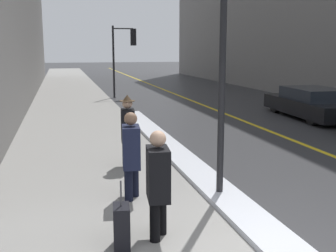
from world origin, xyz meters
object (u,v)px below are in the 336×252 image
object	(u,v)px
parked_car_black	(312,103)
pedestrian_trailing	(158,180)
lamp_post	(224,6)
pedestrian_in_fedora	(128,128)
pedestrian_nearside	(131,152)
traffic_light_near	(126,46)
rolling_suitcase	(122,227)

from	to	relation	value
parked_car_black	pedestrian_trailing	bearing A→B (deg)	141.02
lamp_post	pedestrian_trailing	xyz separation A→B (m)	(-1.46, -1.39, -2.49)
pedestrian_in_fedora	pedestrian_nearside	bearing A→B (deg)	-0.84
traffic_light_near	pedestrian_nearside	size ratio (longest dim) A/B	2.46
pedestrian_trailing	parked_car_black	xyz separation A→B (m)	(8.19, 8.89, -0.30)
lamp_post	pedestrian_nearside	size ratio (longest dim) A/B	3.62
pedestrian_nearside	pedestrian_in_fedora	xyz separation A→B (m)	(0.27, 2.13, 0.03)
lamp_post	traffic_light_near	xyz separation A→B (m)	(0.78, 16.27, -0.56)
parked_car_black	pedestrian_nearside	bearing A→B (deg)	134.71
traffic_light_near	pedestrian_in_fedora	xyz separation A→B (m)	(-2.08, -13.86, -1.90)
rolling_suitcase	parked_car_black	bearing A→B (deg)	142.50
parked_car_black	rolling_suitcase	bearing A→B (deg)	139.72
pedestrian_in_fedora	parked_car_black	size ratio (longest dim) A/B	0.33
pedestrian_nearside	pedestrian_trailing	bearing A→B (deg)	10.03
parked_car_black	lamp_post	bearing A→B (deg)	141.77
pedestrian_nearside	lamp_post	bearing A→B (deg)	86.41
pedestrian_in_fedora	rolling_suitcase	xyz separation A→B (m)	(-0.71, -3.97, -0.60)
traffic_light_near	rolling_suitcase	distance (m)	18.23
pedestrian_nearside	rolling_suitcase	size ratio (longest dim) A/B	1.66
traffic_light_near	rolling_suitcase	size ratio (longest dim) A/B	4.08
pedestrian_trailing	pedestrian_nearside	distance (m)	1.68
traffic_light_near	parked_car_black	size ratio (longest dim) A/B	0.77
pedestrian_trailing	traffic_light_near	bearing A→B (deg)	179.23
pedestrian_trailing	parked_car_black	size ratio (longest dim) A/B	0.31
pedestrian_in_fedora	rolling_suitcase	size ratio (longest dim) A/B	1.73
pedestrian_trailing	pedestrian_nearside	bearing A→B (deg)	-169.97
lamp_post	pedestrian_in_fedora	distance (m)	3.68
lamp_post	parked_car_black	world-z (taller)	lamp_post
pedestrian_nearside	rolling_suitcase	bearing A→B (deg)	-6.97
traffic_light_near	pedestrian_trailing	distance (m)	17.92
lamp_post	pedestrian_trailing	bearing A→B (deg)	-136.40
pedestrian_nearside	parked_car_black	bearing A→B (deg)	137.49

